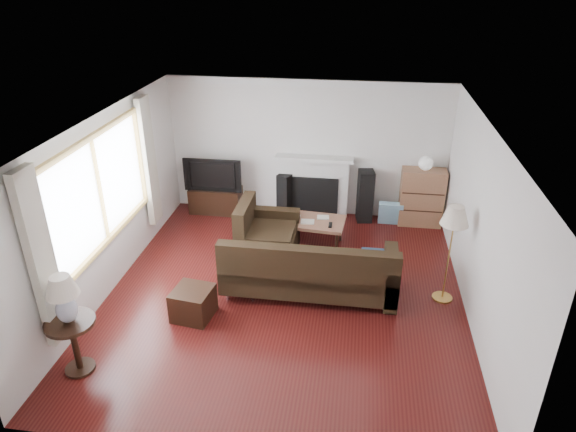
# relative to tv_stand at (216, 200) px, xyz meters

# --- Properties ---
(room) EXTENTS (5.10, 5.60, 2.54)m
(room) POSITION_rel_tv_stand_xyz_m (1.69, -2.50, 1.01)
(room) COLOR #491210
(room) RESTS_ON ground
(window) EXTENTS (0.12, 2.74, 1.54)m
(window) POSITION_rel_tv_stand_xyz_m (-0.76, -2.70, 1.31)
(window) COLOR olive
(window) RESTS_ON room
(curtain_near) EXTENTS (0.10, 0.35, 2.10)m
(curtain_near) POSITION_rel_tv_stand_xyz_m (-0.71, -4.22, 1.16)
(curtain_near) COLOR beige
(curtain_near) RESTS_ON room
(curtain_far) EXTENTS (0.10, 0.35, 2.10)m
(curtain_far) POSITION_rel_tv_stand_xyz_m (-0.71, -1.18, 1.16)
(curtain_far) COLOR beige
(curtain_far) RESTS_ON room
(fireplace) EXTENTS (1.40, 0.26, 1.15)m
(fireplace) POSITION_rel_tv_stand_xyz_m (1.84, 0.14, 0.34)
(fireplace) COLOR white
(fireplace) RESTS_ON room
(tv_stand) EXTENTS (0.96, 0.43, 0.48)m
(tv_stand) POSITION_rel_tv_stand_xyz_m (0.00, 0.00, 0.00)
(tv_stand) COLOR black
(tv_stand) RESTS_ON ground
(television) EXTENTS (1.07, 0.14, 0.61)m
(television) POSITION_rel_tv_stand_xyz_m (0.00, 0.00, 0.55)
(television) COLOR black
(television) RESTS_ON tv_stand
(speaker_left) EXTENTS (0.31, 0.34, 0.81)m
(speaker_left) POSITION_rel_tv_stand_xyz_m (1.32, 0.05, 0.17)
(speaker_left) COLOR black
(speaker_left) RESTS_ON ground
(speaker_right) EXTENTS (0.31, 0.36, 0.96)m
(speaker_right) POSITION_rel_tv_stand_xyz_m (2.78, 0.04, 0.24)
(speaker_right) COLOR black
(speaker_right) RESTS_ON ground
(bookshelf) EXTENTS (0.76, 0.36, 1.04)m
(bookshelf) POSITION_rel_tv_stand_xyz_m (3.77, 0.03, 0.28)
(bookshelf) COLOR #8F5F42
(bookshelf) RESTS_ON ground
(globe_lamp) EXTENTS (0.25, 0.25, 0.25)m
(globe_lamp) POSITION_rel_tv_stand_xyz_m (3.77, 0.03, 0.93)
(globe_lamp) COLOR white
(globe_lamp) RESTS_ON bookshelf
(sectional_sofa) EXTENTS (2.65, 1.94, 0.86)m
(sectional_sofa) POSITION_rel_tv_stand_xyz_m (2.03, -2.38, 0.19)
(sectional_sofa) COLOR black
(sectional_sofa) RESTS_ON ground
(coffee_table) EXTENTS (1.24, 0.75, 0.47)m
(coffee_table) POSITION_rel_tv_stand_xyz_m (1.86, -1.02, -0.01)
(coffee_table) COLOR brown
(coffee_table) RESTS_ON ground
(footstool) EXTENTS (0.56, 0.56, 0.42)m
(footstool) POSITION_rel_tv_stand_xyz_m (0.56, -3.18, -0.03)
(footstool) COLOR black
(footstool) RESTS_ON ground
(floor_lamp) EXTENTS (0.45, 0.45, 1.44)m
(floor_lamp) POSITION_rel_tv_stand_xyz_m (3.91, -2.29, 0.48)
(floor_lamp) COLOR #BC8E41
(floor_lamp) RESTS_ON ground
(side_table) EXTENTS (0.56, 0.56, 0.70)m
(side_table) POSITION_rel_tv_stand_xyz_m (-0.46, -4.34, 0.11)
(side_table) COLOR black
(side_table) RESTS_ON ground
(table_lamp) EXTENTS (0.36, 0.36, 0.58)m
(table_lamp) POSITION_rel_tv_stand_xyz_m (-0.46, -4.34, 0.75)
(table_lamp) COLOR silver
(table_lamp) RESTS_ON side_table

